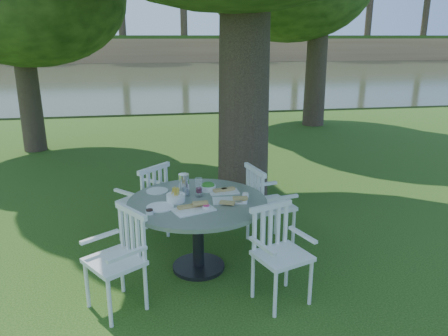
% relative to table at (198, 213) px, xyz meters
% --- Properties ---
extents(ground, '(140.00, 140.00, 0.00)m').
position_rel_table_xyz_m(ground, '(0.44, 0.68, -0.64)').
color(ground, '#183A0C').
rests_on(ground, ground).
extents(table, '(1.44, 1.44, 0.79)m').
position_rel_table_xyz_m(table, '(0.00, 0.00, 0.00)').
color(table, black).
rests_on(table, ground).
extents(chair_ne, '(0.56, 0.58, 0.98)m').
position_rel_table_xyz_m(chair_ne, '(0.82, 0.41, -0.07)').
color(chair_ne, white).
rests_on(chair_ne, ground).
extents(chair_nw, '(0.67, 0.67, 0.97)m').
position_rel_table_xyz_m(chair_nw, '(-0.50, 0.77, -0.07)').
color(chair_nw, white).
rests_on(chair_nw, ground).
extents(chair_sw, '(0.62, 0.63, 0.93)m').
position_rel_table_xyz_m(chair_sw, '(-0.75, -0.54, -0.10)').
color(chair_sw, white).
rests_on(chair_sw, ground).
extents(chair_se, '(0.58, 0.56, 0.91)m').
position_rel_table_xyz_m(chair_se, '(0.67, -0.65, -0.10)').
color(chair_se, white).
rests_on(chair_se, ground).
extents(tableware, '(1.08, 0.91, 0.23)m').
position_rel_table_xyz_m(tableware, '(-0.06, 0.07, 0.19)').
color(tableware, white).
rests_on(tableware, table).
extents(river, '(100.00, 28.00, 0.12)m').
position_rel_table_xyz_m(river, '(0.44, 23.68, -0.64)').
color(river, '#2D341E').
rests_on(river, ground).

